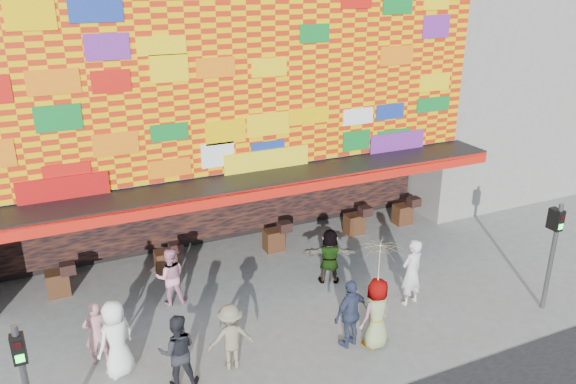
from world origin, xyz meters
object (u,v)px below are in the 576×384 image
at_px(ped_h, 412,272).
at_px(signal_right, 554,245).
at_px(ped_f, 330,256).
at_px(ped_c, 178,351).
at_px(ped_a, 116,339).
at_px(ped_g, 377,313).
at_px(ped_e, 351,313).
at_px(ped_d, 231,337).
at_px(parasol, 380,263).
at_px(signal_left, 26,383).
at_px(ped_b, 97,333).
at_px(ped_i, 170,277).

bearing_deg(ped_h, signal_right, 140.08).
bearing_deg(ped_f, ped_c, 51.65).
distance_m(ped_a, ped_g, 5.93).
distance_m(ped_e, ped_h, 2.58).
height_order(ped_c, ped_d, ped_c).
xyz_separation_m(ped_a, parasol, (5.73, -1.52, 1.31)).
bearing_deg(ped_c, ped_e, -172.42).
relative_size(signal_left, ped_a, 1.66).
relative_size(signal_left, ped_c, 1.76).
relative_size(ped_d, ped_f, 0.98).
bearing_deg(ped_b, ped_a, 118.37).
relative_size(signal_right, ped_a, 1.66).
height_order(signal_left, ped_c, signal_left).
height_order(ped_a, ped_i, ped_a).
xyz_separation_m(signal_right, ped_e, (-5.51, 0.77, -0.99)).
distance_m(ped_b, ped_g, 6.45).
bearing_deg(ped_a, ped_f, 164.57).
xyz_separation_m(ped_b, ped_f, (6.52, 0.99, 0.04)).
distance_m(signal_left, ped_e, 7.00).
bearing_deg(ped_e, ped_c, -19.92).
distance_m(ped_c, ped_f, 5.62).
xyz_separation_m(ped_i, parasol, (3.98, -3.87, 1.40)).
distance_m(ped_c, ped_i, 3.32).
height_order(ped_b, ped_c, ped_c).
height_order(ped_e, ped_i, ped_e).
bearing_deg(ped_c, ped_b, -33.05).
relative_size(ped_c, ped_g, 0.96).
height_order(ped_a, ped_e, ped_a).
bearing_deg(signal_right, ped_f, 141.49).
height_order(signal_left, ped_b, signal_left).
xyz_separation_m(ped_h, parasol, (-1.86, -1.19, 1.27)).
bearing_deg(signal_right, ped_g, 174.20).
height_order(ped_f, ped_h, ped_h).
distance_m(ped_b, ped_f, 6.59).
relative_size(ped_b, ped_f, 0.95).
bearing_deg(ped_h, ped_d, -5.84).
relative_size(ped_d, ped_h, 0.85).
xyz_separation_m(ped_a, ped_c, (1.13, -0.91, -0.05)).
distance_m(ped_g, ped_h, 2.21).
bearing_deg(ped_h, signal_left, -1.05).
distance_m(ped_a, parasol, 6.07).
bearing_deg(ped_g, signal_right, 160.32).
bearing_deg(ped_g, ped_a, -28.72).
bearing_deg(ped_b, signal_right, 164.23).
bearing_deg(parasol, ped_d, 168.67).
xyz_separation_m(ped_c, ped_f, (5.04, 2.49, -0.03)).
height_order(ped_d, ped_g, ped_g).
bearing_deg(ped_b, signal_left, 60.32).
distance_m(ped_e, ped_f, 3.00).
relative_size(ped_b, ped_c, 0.91).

